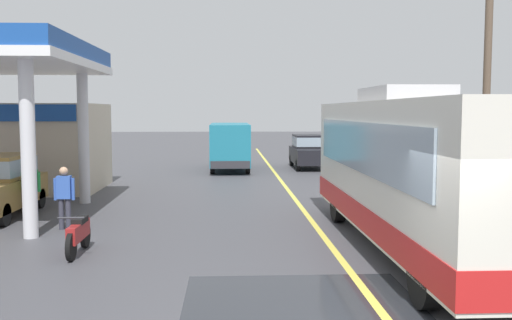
# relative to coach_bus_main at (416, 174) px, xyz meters

# --- Properties ---
(ground) EXTENTS (120.00, 120.00, 0.00)m
(ground) POSITION_rel_coach_bus_main_xyz_m (-1.83, 15.17, -1.72)
(ground) COLOR #424247
(lane_divider_stripe) EXTENTS (0.16, 50.00, 0.01)m
(lane_divider_stripe) POSITION_rel_coach_bus_main_xyz_m (-1.83, 10.17, -1.72)
(lane_divider_stripe) COLOR #D8CC4C
(lane_divider_stripe) RESTS_ON ground
(wet_puddle_patch) EXTENTS (3.84, 4.61, 0.01)m
(wet_puddle_patch) POSITION_rel_coach_bus_main_xyz_m (-3.01, -4.25, -1.72)
(wet_puddle_patch) COLOR #26282D
(wet_puddle_patch) RESTS_ON ground
(coach_bus_main) EXTENTS (2.60, 11.04, 3.69)m
(coach_bus_main) POSITION_rel_coach_bus_main_xyz_m (0.00, 0.00, 0.00)
(coach_bus_main) COLOR silver
(coach_bus_main) RESTS_ON ground
(minibus_opposing_lane) EXTENTS (2.04, 6.13, 2.44)m
(minibus_opposing_lane) POSITION_rel_coach_bus_main_xyz_m (-4.09, 18.01, -0.25)
(minibus_opposing_lane) COLOR teal
(minibus_opposing_lane) RESTS_ON ground
(motorcycle_parked_forecourt) EXTENTS (0.55, 1.80, 0.92)m
(motorcycle_parked_forecourt) POSITION_rel_coach_bus_main_xyz_m (-7.46, -0.07, -1.28)
(motorcycle_parked_forecourt) COLOR black
(motorcycle_parked_forecourt) RESTS_ON ground
(pedestrian_near_pump) EXTENTS (0.55, 0.22, 1.66)m
(pedestrian_near_pump) POSITION_rel_coach_bus_main_xyz_m (-8.50, 2.60, -0.79)
(pedestrian_near_pump) COLOR #33333F
(pedestrian_near_pump) RESTS_ON ground
(pedestrian_by_shop) EXTENTS (0.55, 0.22, 1.66)m
(pedestrian_by_shop) POSITION_rel_coach_bus_main_xyz_m (-9.91, 4.24, -0.79)
(pedestrian_by_shop) COLOR #33333F
(pedestrian_by_shop) RESTS_ON ground
(car_trailing_behind_bus) EXTENTS (1.70, 4.20, 1.82)m
(car_trailing_behind_bus) POSITION_rel_coach_bus_main_xyz_m (0.18, 18.62, -0.71)
(car_trailing_behind_bus) COLOR black
(car_trailing_behind_bus) RESTS_ON ground
(utility_pole_roadside) EXTENTS (1.80, 0.24, 7.76)m
(utility_pole_roadside) POSITION_rel_coach_bus_main_xyz_m (4.03, 5.44, 2.34)
(utility_pole_roadside) COLOR brown
(utility_pole_roadside) RESTS_ON ground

